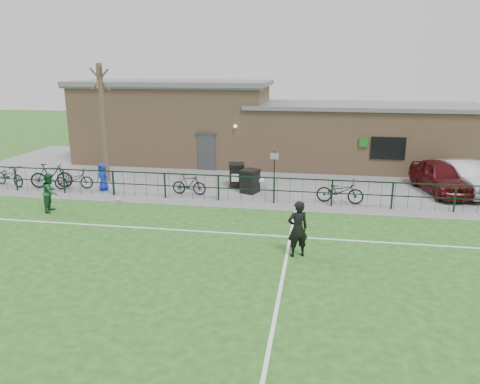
% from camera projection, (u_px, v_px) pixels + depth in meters
% --- Properties ---
extents(ground, '(90.00, 90.00, 0.00)m').
position_uv_depth(ground, '(210.00, 282.00, 13.24)').
color(ground, '#215218').
rests_on(ground, ground).
extents(paving_strip, '(34.00, 13.00, 0.02)m').
position_uv_depth(paving_strip, '(266.00, 174.00, 26.06)').
color(paving_strip, slate).
rests_on(paving_strip, ground).
extents(pitch_line_touch, '(28.00, 0.10, 0.01)m').
position_uv_depth(pitch_line_touch, '(251.00, 204.00, 20.65)').
color(pitch_line_touch, white).
rests_on(pitch_line_touch, ground).
extents(pitch_line_mid, '(28.00, 0.10, 0.01)m').
position_uv_depth(pitch_line_mid, '(235.00, 233.00, 17.04)').
color(pitch_line_mid, white).
rests_on(pitch_line_mid, ground).
extents(pitch_line_perp, '(0.10, 16.00, 0.01)m').
position_uv_depth(pitch_line_perp, '(281.00, 288.00, 12.91)').
color(pitch_line_perp, white).
rests_on(pitch_line_perp, ground).
extents(perimeter_fence, '(28.00, 0.10, 1.20)m').
position_uv_depth(perimeter_fence, '(252.00, 189.00, 20.68)').
color(perimeter_fence, black).
rests_on(perimeter_fence, ground).
extents(bare_tree, '(0.30, 0.30, 6.00)m').
position_uv_depth(bare_tree, '(103.00, 124.00, 23.72)').
color(bare_tree, '#4B392D').
rests_on(bare_tree, ground).
extents(wheelie_bin_left, '(0.86, 0.94, 1.09)m').
position_uv_depth(wheelie_bin_left, '(237.00, 176.00, 23.32)').
color(wheelie_bin_left, black).
rests_on(wheelie_bin_left, paving_strip).
extents(wheelie_bin_right, '(0.93, 0.98, 1.04)m').
position_uv_depth(wheelie_bin_right, '(250.00, 182.00, 22.22)').
color(wheelie_bin_right, black).
rests_on(wheelie_bin_right, paving_strip).
extents(sign_post, '(0.06, 0.06, 2.00)m').
position_uv_depth(sign_post, '(274.00, 172.00, 22.19)').
color(sign_post, black).
rests_on(sign_post, paving_strip).
extents(car_maroon, '(2.66, 4.77, 1.53)m').
position_uv_depth(car_maroon, '(442.00, 177.00, 22.18)').
color(car_maroon, '#430C0F').
rests_on(car_maroon, paving_strip).
extents(car_silver, '(2.85, 4.83, 1.50)m').
position_uv_depth(car_silver, '(464.00, 177.00, 22.19)').
color(car_silver, '#9D9FA4').
rests_on(car_silver, paving_strip).
extents(bicycle_a, '(2.09, 1.26, 1.04)m').
position_uv_depth(bicycle_a, '(9.00, 176.00, 23.44)').
color(bicycle_a, black).
rests_on(bicycle_a, paving_strip).
extents(bicycle_b, '(2.12, 1.09, 1.22)m').
position_uv_depth(bicycle_b, '(51.00, 176.00, 23.05)').
color(bicycle_b, black).
rests_on(bicycle_b, paving_strip).
extents(bicycle_c, '(1.93, 1.16, 0.96)m').
position_uv_depth(bicycle_c, '(74.00, 179.00, 22.88)').
color(bicycle_c, black).
rests_on(bicycle_c, paving_strip).
extents(bicycle_d, '(1.64, 0.51, 0.98)m').
position_uv_depth(bicycle_d, '(189.00, 184.00, 21.88)').
color(bicycle_d, black).
rests_on(bicycle_d, paving_strip).
extents(bicycle_e, '(2.11, 0.91, 1.08)m').
position_uv_depth(bicycle_e, '(340.00, 191.00, 20.56)').
color(bicycle_e, black).
rests_on(bicycle_e, paving_strip).
extents(spectator_child, '(0.76, 0.63, 1.33)m').
position_uv_depth(spectator_child, '(103.00, 177.00, 22.57)').
color(spectator_child, '#122BAC').
rests_on(spectator_child, paving_strip).
extents(goalkeeper_kick, '(2.02, 3.33, 1.85)m').
position_uv_depth(goalkeeper_kick, '(297.00, 228.00, 14.87)').
color(goalkeeper_kick, black).
rests_on(goalkeeper_kick, ground).
extents(outfield_player, '(0.76, 0.90, 1.63)m').
position_uv_depth(outfield_player, '(50.00, 192.00, 19.42)').
color(outfield_player, '#175228').
rests_on(outfield_player, ground).
extents(ball_ground, '(0.21, 0.21, 0.21)m').
position_uv_depth(ball_ground, '(118.00, 199.00, 20.96)').
color(ball_ground, white).
rests_on(ball_ground, ground).
extents(clubhouse, '(24.25, 5.40, 4.96)m').
position_uv_depth(clubhouse, '(258.00, 127.00, 28.46)').
color(clubhouse, '#A47F5B').
rests_on(clubhouse, ground).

